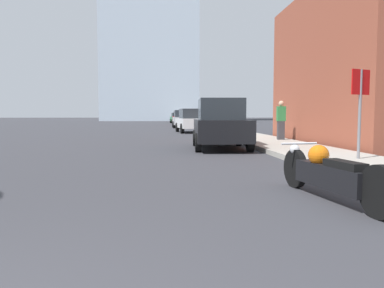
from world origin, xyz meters
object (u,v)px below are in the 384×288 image
Objects in this scene: parked_car_silver at (183,119)px; parked_car_green at (177,118)px; parked_car_red at (180,118)px; parked_car_black at (220,125)px; motorcycle at (329,173)px; pedestrian at (281,120)px; stop_sign at (360,98)px; parked_car_white at (191,121)px.

parked_car_green is at bearing 88.75° from parked_car_silver.
parked_car_black is at bearing -86.59° from parked_car_red.
motorcycle is 0.67× the size of parked_car_silver.
parked_car_red is at bearing 95.44° from pedestrian.
stop_sign reaches higher than parked_car_black.
stop_sign reaches higher than parked_car_white.
parked_car_black is at bearing 120.08° from stop_sign.
parked_car_red is 10.63m from parked_car_green.
motorcycle is 4.51m from stop_sign.
parked_car_green is at bearing 92.85° from parked_car_black.
parked_car_silver is 1.80× the size of stop_sign.
parked_car_black reaches higher than parked_car_green.
parked_car_silver is 11.08m from parked_car_red.
motorcycle is 20.94m from parked_car_white.
stop_sign reaches higher than pedestrian.
pedestrian is (2.92, -41.96, 0.20)m from parked_car_green.
parked_car_black is at bearing 83.32° from motorcycle.
stop_sign is (2.39, 3.62, 1.23)m from motorcycle.
parked_car_green is (0.24, 21.71, -0.03)m from parked_car_silver.
parked_car_white is 10.68m from pedestrian.
pedestrian is (3.09, -10.22, 0.18)m from parked_car_white.
parked_car_red reaches higher than motorcycle.
motorcycle is 11.07m from pedestrian.
motorcycle is at bearing -93.85° from parked_car_green.
parked_car_white is 1.07× the size of parked_car_green.
parked_car_green is 2.36× the size of pedestrian.
motorcycle is 30.97m from parked_car_silver.
parked_car_red is (0.03, 33.82, -0.02)m from parked_car_black.
parked_car_white is 1.04× the size of parked_car_red.
parked_car_white is at bearing -86.83° from parked_car_red.
motorcycle is 1.21× the size of stop_sign.
parked_car_red is (0.11, 21.11, 0.02)m from parked_car_white.
parked_car_green is 49.12m from stop_sign.
parked_car_black is 22.74m from parked_car_silver.
parked_car_silver is 21.71m from parked_car_green.
parked_car_silver is at bearing -94.68° from parked_car_green.
motorcycle is 1.55× the size of pedestrian.
stop_sign is at bearing -84.73° from parked_car_silver.
parked_car_silver is 2.30× the size of pedestrian.
parked_car_black is (-0.27, 8.22, 0.49)m from motorcycle.
parked_car_red is 38.52m from stop_sign.
stop_sign reaches higher than motorcycle.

